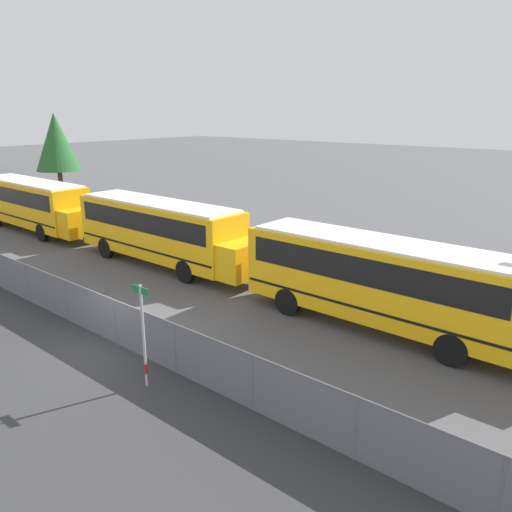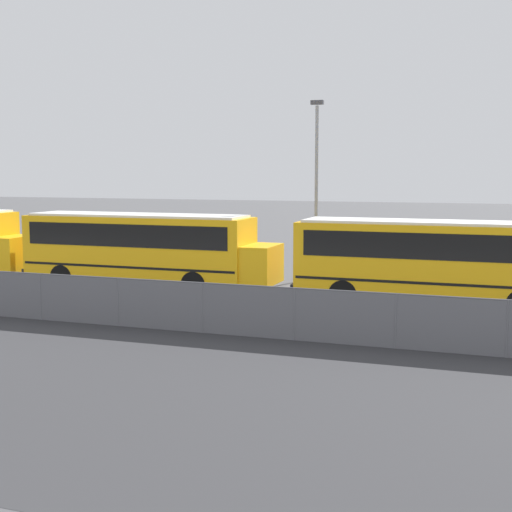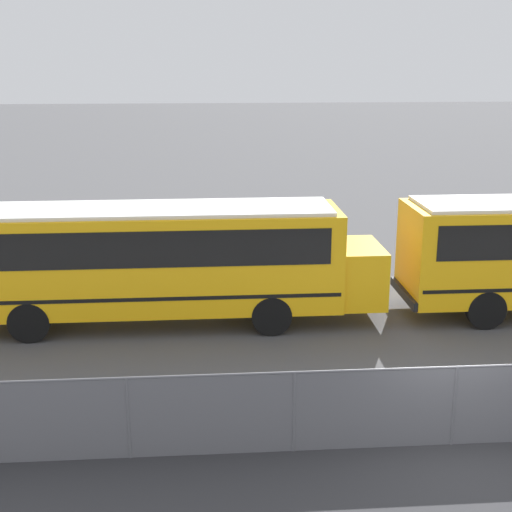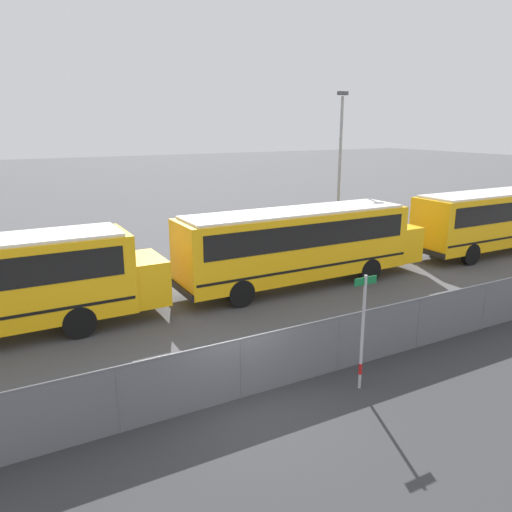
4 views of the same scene
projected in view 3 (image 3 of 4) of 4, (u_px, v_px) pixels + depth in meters
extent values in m
plane|color=#4C4C4F|center=(450.00, 444.00, 13.74)|extent=(200.00, 200.00, 0.00)
cube|color=#9EA0A5|center=(454.00, 406.00, 13.52)|extent=(110.11, 0.03, 1.62)
cube|color=slate|center=(454.00, 407.00, 13.50)|extent=(110.11, 0.01, 1.62)
cylinder|color=slate|center=(457.00, 367.00, 13.29)|extent=(110.11, 0.05, 0.05)
cylinder|color=slate|center=(128.00, 418.00, 13.06)|extent=(0.07, 0.07, 1.62)
cylinder|color=slate|center=(294.00, 412.00, 13.29)|extent=(0.07, 0.07, 1.62)
cylinder|color=slate|center=(454.00, 406.00, 13.52)|extent=(0.07, 0.07, 1.62)
cube|color=#EDA80F|center=(152.00, 259.00, 19.42)|extent=(10.21, 2.44, 2.67)
cube|color=black|center=(152.00, 238.00, 19.25)|extent=(9.39, 2.48, 0.96)
cube|color=black|center=(154.00, 285.00, 19.62)|extent=(10.00, 2.47, 0.10)
cube|color=#EDA80F|center=(358.00, 273.00, 19.98)|extent=(1.22, 2.25, 1.60)
cube|color=silver|center=(150.00, 209.00, 19.04)|extent=(9.70, 2.20, 0.10)
cylinder|color=black|center=(264.00, 289.00, 21.07)|extent=(1.08, 0.28, 1.08)
cylinder|color=black|center=(271.00, 316.00, 18.96)|extent=(1.08, 0.28, 1.08)
cylinder|color=black|center=(47.00, 295.00, 20.60)|extent=(1.08, 0.28, 1.08)
cylinder|color=black|center=(29.00, 322.00, 18.49)|extent=(1.08, 0.28, 1.08)
cube|color=black|center=(404.00, 293.00, 20.27)|extent=(0.12, 2.44, 0.24)
cylinder|color=black|center=(458.00, 285.00, 21.51)|extent=(1.08, 0.28, 1.08)
cylinder|color=black|center=(486.00, 310.00, 19.40)|extent=(1.08, 0.28, 1.08)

